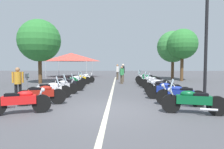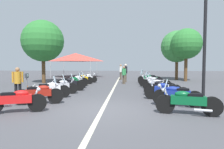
{
  "view_description": "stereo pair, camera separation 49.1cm",
  "coord_description": "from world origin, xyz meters",
  "px_view_note": "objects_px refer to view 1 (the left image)",
  "views": [
    {
      "loc": [
        -7.15,
        -0.44,
        1.77
      ],
      "look_at": [
        4.84,
        0.0,
        1.09
      ],
      "focal_mm": 30.37,
      "sensor_mm": 36.0,
      "label": 1
    },
    {
      "loc": [
        -7.15,
        -0.93,
        1.77
      ],
      "look_at": [
        4.84,
        0.0,
        1.09
      ],
      "focal_mm": 30.37,
      "sensor_mm": 36.0,
      "label": 2
    }
  ],
  "objects_px": {
    "motorcycle_left_row_7": "(79,79)",
    "roadside_tree_0": "(39,41)",
    "motorcycle_right_row_0": "(192,101)",
    "motorcycle_right_row_3": "(163,87)",
    "event_tent": "(71,57)",
    "motorcycle_left_row_2": "(50,90)",
    "motorcycle_right_row_2": "(168,90)",
    "bystander_1": "(123,71)",
    "motorcycle_right_row_7": "(148,79)",
    "motorcycle_right_row_8": "(147,78)",
    "motorcycle_left_row_1": "(42,94)",
    "motorcycle_right_row_5": "(155,82)",
    "motorcycle_left_row_3": "(61,86)",
    "traffic_cone_0": "(27,92)",
    "street_lamp_twin_globe": "(207,22)",
    "motorcycle_left_row_5": "(71,82)",
    "roadside_tree_1": "(182,44)",
    "motorcycle_left_row_0": "(20,101)",
    "bystander_4": "(18,81)",
    "motorcycle_left_row_4": "(68,84)",
    "motorcycle_right_row_4": "(159,85)",
    "motorcycle_right_row_6": "(151,81)",
    "bystander_3": "(117,71)",
    "parking_meter": "(27,82)",
    "motorcycle_left_row_8": "(84,78)",
    "motorcycle_left_row_6": "(74,81)",
    "motorcycle_right_row_1": "(180,95)"
  },
  "relations": [
    {
      "from": "motorcycle_right_row_6",
      "to": "bystander_1",
      "type": "relative_size",
      "value": 1.13
    },
    {
      "from": "motorcycle_left_row_0",
      "to": "traffic_cone_0",
      "type": "height_order",
      "value": "motorcycle_left_row_0"
    },
    {
      "from": "motorcycle_right_row_2",
      "to": "roadside_tree_0",
      "type": "xyz_separation_m",
      "value": [
        7.4,
        9.49,
        3.34
      ]
    },
    {
      "from": "motorcycle_right_row_7",
      "to": "motorcycle_left_row_7",
      "type": "bearing_deg",
      "value": 19.24
    },
    {
      "from": "motorcycle_left_row_2",
      "to": "motorcycle_left_row_8",
      "type": "height_order",
      "value": "motorcycle_left_row_2"
    },
    {
      "from": "motorcycle_right_row_4",
      "to": "traffic_cone_0",
      "type": "xyz_separation_m",
      "value": [
        -2.05,
        7.34,
        -0.16
      ]
    },
    {
      "from": "motorcycle_left_row_5",
      "to": "roadside_tree_1",
      "type": "bearing_deg",
      "value": 9.7
    },
    {
      "from": "bystander_4",
      "to": "motorcycle_left_row_4",
      "type": "bearing_deg",
      "value": 132.22
    },
    {
      "from": "traffic_cone_0",
      "to": "roadside_tree_0",
      "type": "bearing_deg",
      "value": 17.85
    },
    {
      "from": "motorcycle_right_row_1",
      "to": "motorcycle_right_row_8",
      "type": "xyz_separation_m",
      "value": [
        9.26,
        0.05,
        0.0
      ]
    },
    {
      "from": "motorcycle_left_row_0",
      "to": "motorcycle_right_row_6",
      "type": "height_order",
      "value": "motorcycle_left_row_0"
    },
    {
      "from": "motorcycle_right_row_6",
      "to": "traffic_cone_0",
      "type": "distance_m",
      "value": 8.67
    },
    {
      "from": "bystander_1",
      "to": "motorcycle_left_row_5",
      "type": "bearing_deg",
      "value": -141.96
    },
    {
      "from": "motorcycle_left_row_0",
      "to": "motorcycle_right_row_8",
      "type": "bearing_deg",
      "value": 40.35
    },
    {
      "from": "motorcycle_right_row_0",
      "to": "motorcycle_right_row_3",
      "type": "xyz_separation_m",
      "value": [
        3.87,
        0.14,
        -0.02
      ]
    },
    {
      "from": "traffic_cone_0",
      "to": "motorcycle_left_row_1",
      "type": "bearing_deg",
      "value": -139.91
    },
    {
      "from": "traffic_cone_0",
      "to": "motorcycle_right_row_2",
      "type": "bearing_deg",
      "value": -93.65
    },
    {
      "from": "bystander_1",
      "to": "motorcycle_right_row_7",
      "type": "bearing_deg",
      "value": -62.85
    },
    {
      "from": "motorcycle_left_row_4",
      "to": "motorcycle_right_row_4",
      "type": "height_order",
      "value": "motorcycle_left_row_4"
    },
    {
      "from": "motorcycle_left_row_1",
      "to": "motorcycle_right_row_7",
      "type": "bearing_deg",
      "value": 37.4
    },
    {
      "from": "bystander_3",
      "to": "bystander_1",
      "type": "bearing_deg",
      "value": -107.33
    },
    {
      "from": "motorcycle_right_row_3",
      "to": "event_tent",
      "type": "height_order",
      "value": "event_tent"
    },
    {
      "from": "motorcycle_left_row_7",
      "to": "motorcycle_right_row_3",
      "type": "relative_size",
      "value": 0.94
    },
    {
      "from": "roadside_tree_1",
      "to": "motorcycle_right_row_3",
      "type": "bearing_deg",
      "value": 156.28
    },
    {
      "from": "motorcycle_right_row_2",
      "to": "motorcycle_right_row_8",
      "type": "height_order",
      "value": "motorcycle_right_row_8"
    },
    {
      "from": "motorcycle_left_row_5",
      "to": "bystander_1",
      "type": "height_order",
      "value": "bystander_1"
    },
    {
      "from": "bystander_4",
      "to": "roadside_tree_1",
      "type": "relative_size",
      "value": 0.3
    },
    {
      "from": "street_lamp_twin_globe",
      "to": "traffic_cone_0",
      "type": "bearing_deg",
      "value": 84.66
    },
    {
      "from": "street_lamp_twin_globe",
      "to": "parking_meter",
      "type": "relative_size",
      "value": 4.23
    },
    {
      "from": "motorcycle_right_row_5",
      "to": "bystander_1",
      "type": "bearing_deg",
      "value": -43.23
    },
    {
      "from": "motorcycle_left_row_0",
      "to": "motorcycle_right_row_3",
      "type": "height_order",
      "value": "same"
    },
    {
      "from": "motorcycle_left_row_2",
      "to": "bystander_3",
      "type": "relative_size",
      "value": 1.19
    },
    {
      "from": "motorcycle_left_row_5",
      "to": "roadside_tree_0",
      "type": "relative_size",
      "value": 0.36
    },
    {
      "from": "motorcycle_left_row_0",
      "to": "bystander_4",
      "type": "height_order",
      "value": "bystander_4"
    },
    {
      "from": "motorcycle_left_row_5",
      "to": "parking_meter",
      "type": "relative_size",
      "value": 1.59
    },
    {
      "from": "motorcycle_right_row_2",
      "to": "motorcycle_right_row_3",
      "type": "bearing_deg",
      "value": -71.58
    },
    {
      "from": "motorcycle_right_row_0",
      "to": "motorcycle_right_row_3",
      "type": "distance_m",
      "value": 3.87
    },
    {
      "from": "motorcycle_left_row_8",
      "to": "motorcycle_right_row_8",
      "type": "xyz_separation_m",
      "value": [
        -0.02,
        -5.72,
        0.03
      ]
    },
    {
      "from": "motorcycle_right_row_6",
      "to": "bystander_3",
      "type": "xyz_separation_m",
      "value": [
        6.45,
        2.59,
        0.56
      ]
    },
    {
      "from": "motorcycle_right_row_8",
      "to": "motorcycle_left_row_1",
      "type": "bearing_deg",
      "value": 78.52
    },
    {
      "from": "motorcycle_left_row_2",
      "to": "motorcycle_right_row_5",
      "type": "xyz_separation_m",
      "value": [
        4.06,
        -5.97,
        0.0
      ]
    },
    {
      "from": "motorcycle_left_row_1",
      "to": "roadside_tree_1",
      "type": "relative_size",
      "value": 0.38
    },
    {
      "from": "motorcycle_left_row_4",
      "to": "motorcycle_left_row_6",
      "type": "xyz_separation_m",
      "value": [
        2.52,
        0.2,
        -0.01
      ]
    },
    {
      "from": "motorcycle_left_row_3",
      "to": "motorcycle_right_row_2",
      "type": "height_order",
      "value": "motorcycle_left_row_3"
    },
    {
      "from": "motorcycle_left_row_2",
      "to": "motorcycle_right_row_2",
      "type": "xyz_separation_m",
      "value": [
        -0.01,
        -5.87,
        -0.0
      ]
    },
    {
      "from": "motorcycle_right_row_2",
      "to": "event_tent",
      "type": "xyz_separation_m",
      "value": [
        15.71,
        8.78,
        2.18
      ]
    },
    {
      "from": "motorcycle_left_row_3",
      "to": "traffic_cone_0",
      "type": "bearing_deg",
      "value": -167.41
    },
    {
      "from": "bystander_1",
      "to": "motorcycle_left_row_0",
      "type": "bearing_deg",
      "value": -123.29
    },
    {
      "from": "motorcycle_left_row_7",
      "to": "roadside_tree_0",
      "type": "height_order",
      "value": "roadside_tree_0"
    },
    {
      "from": "motorcycle_left_row_1",
      "to": "roadside_tree_1",
      "type": "xyz_separation_m",
      "value": [
        11.73,
        -9.74,
        3.28
      ]
    }
  ]
}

